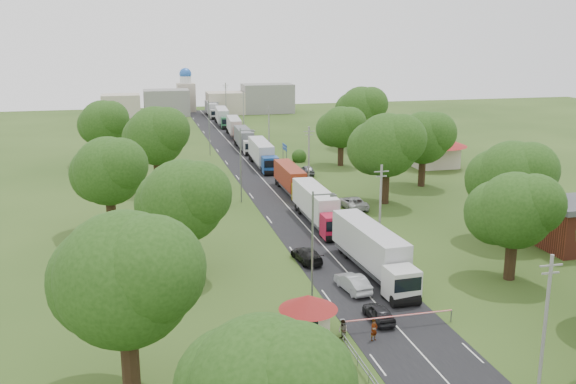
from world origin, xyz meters
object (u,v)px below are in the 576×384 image
object	(u,v)px
pedestrian_near	(374,330)
guard_booth	(308,311)
boom_barrier	(382,319)
truck_0	(373,251)
info_sign	(285,151)
car_lane_mid	(353,283)
car_lane_front	(379,313)

from	to	relation	value
pedestrian_near	guard_booth	bearing A→B (deg)	141.53
boom_barrier	truck_0	world-z (taller)	truck_0
boom_barrier	info_sign	bearing A→B (deg)	83.76
truck_0	info_sign	bearing A→B (deg)	86.48
pedestrian_near	car_lane_mid	bearing A→B (deg)	60.32
truck_0	car_lane_front	distance (m)	10.39
guard_booth	truck_0	bearing A→B (deg)	50.10
info_sign	truck_0	bearing A→B (deg)	-93.52
boom_barrier	info_sign	world-z (taller)	info_sign
info_sign	truck_0	xyz separation A→B (m)	(-3.00, -48.76, -0.70)
truck_0	car_lane_front	world-z (taller)	truck_0
guard_booth	truck_0	distance (m)	14.66
guard_booth	pedestrian_near	bearing A→B (deg)	-18.47
guard_booth	pedestrian_near	world-z (taller)	guard_booth
boom_barrier	truck_0	size ratio (longest dim) A/B	0.59
guard_booth	pedestrian_near	xyz separation A→B (m)	(4.62, -1.54, -1.33)
info_sign	car_lane_front	xyz separation A→B (m)	(-6.20, -58.50, -2.33)
guard_booth	car_lane_mid	size ratio (longest dim) A/B	0.95
car_lane_front	pedestrian_near	size ratio (longest dim) A/B	2.38
guard_booth	info_sign	distance (m)	61.27
car_lane_front	info_sign	bearing A→B (deg)	-96.86
truck_0	guard_booth	bearing A→B (deg)	-129.90
guard_booth	info_sign	bearing A→B (deg)	78.32
car_lane_front	pedestrian_near	bearing A→B (deg)	61.80
boom_barrier	info_sign	xyz separation A→B (m)	(6.56, 60.00, 2.11)
boom_barrier	truck_0	xyz separation A→B (m)	(3.56, 11.24, 1.41)
car_lane_mid	info_sign	bearing A→B (deg)	-104.34
info_sign	car_lane_front	world-z (taller)	info_sign
info_sign	pedestrian_near	xyz separation A→B (m)	(-7.78, -61.54, -2.17)
info_sign	boom_barrier	bearing A→B (deg)	-96.24
info_sign	car_lane_mid	size ratio (longest dim) A/B	0.89
car_lane_front	pedestrian_near	distance (m)	3.43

